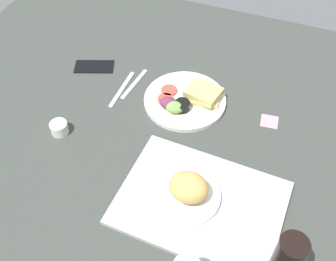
{
  "coord_description": "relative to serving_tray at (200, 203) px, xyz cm",
  "views": [
    {
      "loc": [
        -27.25,
        79.93,
        99.55
      ],
      "look_at": [
        2.0,
        3.0,
        4.0
      ],
      "focal_mm": 43.42,
      "sensor_mm": 36.0,
      "label": 1
    }
  ],
  "objects": [
    {
      "name": "ground_plane",
      "position": [
        14.94,
        -22.12,
        -2.3
      ],
      "size": [
        190.0,
        150.0,
        3.0
      ],
      "primitive_type": "cube",
      "color": "#383D38"
    },
    {
      "name": "espresso_cup",
      "position": [
        50.43,
        -9.4,
        1.2
      ],
      "size": [
        5.6,
        5.6,
        4.0
      ],
      "primitive_type": "cylinder",
      "color": "silver",
      "rests_on": "ground_plane"
    },
    {
      "name": "bread_plate_near",
      "position": [
        3.96,
        0.0,
        4.14
      ],
      "size": [
        19.33,
        19.33,
        8.87
      ],
      "color": "white",
      "rests_on": "serving_tray"
    },
    {
      "name": "knife",
      "position": [
        40.36,
        -34.59,
        -0.55
      ],
      "size": [
        1.41,
        19.0,
        0.5
      ],
      "primitive_type": "cube",
      "rotation": [
        0.0,
        0.0,
        1.57
      ],
      "color": "#B7B7BC",
      "rests_on": "ground_plane"
    },
    {
      "name": "cell_phone",
      "position": [
        55.15,
        -41.86,
        -0.4
      ],
      "size": [
        16.0,
        11.74,
        0.8
      ],
      "primitive_type": "cube",
      "rotation": [
        0.0,
        0.0,
        0.35
      ],
      "color": "black",
      "rests_on": "ground_plane"
    },
    {
      "name": "serving_tray",
      "position": [
        0.0,
        0.0,
        0.0
      ],
      "size": [
        46.47,
        35.03,
        1.6
      ],
      "primitive_type": "cube",
      "rotation": [
        0.0,
        0.0,
        -0.05
      ],
      "color": "#B2B2AD",
      "rests_on": "ground_plane"
    },
    {
      "name": "sticky_note",
      "position": [
        -11.75,
        -37.95,
        -0.74
      ],
      "size": [
        6.15,
        6.15,
        0.12
      ],
      "primitive_type": "cube",
      "rotation": [
        0.0,
        0.0,
        0.1
      ],
      "color": "pink",
      "rests_on": "ground_plane"
    },
    {
      "name": "plate_with_salad",
      "position": [
        16.7,
        -36.18,
        0.92
      ],
      "size": [
        28.11,
        28.11,
        5.4
      ],
      "color": "white",
      "rests_on": "ground_plane"
    },
    {
      "name": "fork",
      "position": [
        37.36,
        -38.59,
        -0.55
      ],
      "size": [
        3.34,
        17.05,
        0.5
      ],
      "primitive_type": "cube",
      "rotation": [
        0.0,
        0.0,
        1.46
      ],
      "color": "#B7B7BC",
      "rests_on": "ground_plane"
    }
  ]
}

